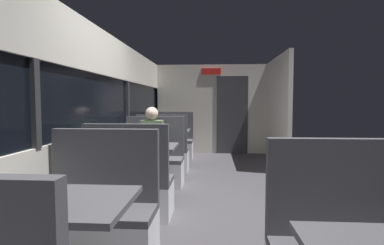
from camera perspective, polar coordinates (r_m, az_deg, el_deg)
The scene contains 15 objects.
ground_plane at distance 4.12m, azimuth 2.98°, elevation -15.29°, with size 3.30×9.20×0.02m, color #423F44.
carriage_window_panel_left at distance 4.18m, azimuth -17.26°, elevation 0.48°, with size 0.09×8.48×2.30m.
carriage_end_bulkhead at distance 8.09m, azimuth 3.92°, elevation 2.39°, with size 2.90×0.11×2.30m.
carriage_aisle_panel_right at distance 7.04m, azimuth 15.33°, elevation 2.15°, with size 0.08×2.40×2.30m, color beige.
dining_table_near_window at distance 2.16m, azimuth -23.49°, elevation -15.42°, with size 0.90×0.70×0.74m.
bench_near_window_facing_entry at distance 2.86m, azimuth -16.58°, elevation -17.01°, with size 0.95×0.50×1.10m.
dining_table_mid_window at distance 4.34m, azimuth -8.89°, elevation -5.51°, with size 0.90×0.70×0.74m.
bench_mid_window_facing_end at distance 3.74m, azimuth -11.27°, elevation -11.93°, with size 0.95×0.50×1.10m.
bench_mid_window_facing_entry at distance 5.07m, azimuth -7.09°, elevation -7.72°, with size 0.95×0.50×1.10m.
dining_table_far_window at distance 6.64m, azimuth -4.36°, elevation -2.23°, with size 0.90×0.70×0.74m.
bench_far_window_facing_end at distance 6.00m, azimuth -5.31°, elevation -5.89°, with size 0.95×0.50×1.10m.
bench_far_window_facing_entry at distance 7.37m, azimuth -3.57°, elevation -4.07°, with size 0.95×0.50×1.10m.
seated_passenger at distance 4.96m, azimuth -7.27°, elevation -5.52°, with size 0.47×0.55×1.26m.
coffee_cup_primary at distance 4.46m, azimuth -11.34°, elevation -3.40°, with size 0.07×0.07×0.09m.
coffee_cup_secondary at distance 2.03m, azimuth -28.08°, elevation -12.51°, with size 0.07×0.07×0.09m.
Camera 1 is at (0.06, -3.89, 1.34)m, focal length 28.97 mm.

